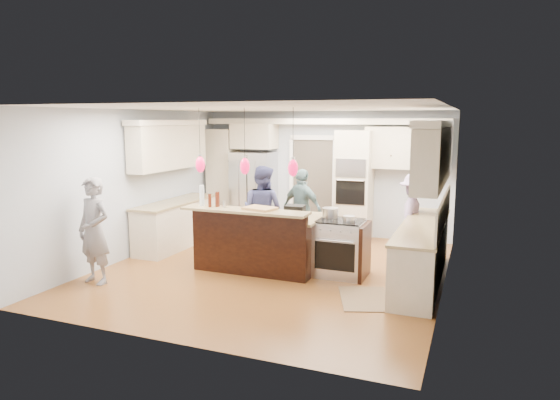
# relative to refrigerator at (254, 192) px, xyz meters

# --- Properties ---
(ground_plane) EXTENTS (6.00, 6.00, 0.00)m
(ground_plane) POSITION_rel_refrigerator_xyz_m (1.55, -2.64, -0.90)
(ground_plane) COLOR #935E28
(ground_plane) RESTS_ON ground
(room_shell) EXTENTS (5.54, 6.04, 2.72)m
(room_shell) POSITION_rel_refrigerator_xyz_m (1.55, -2.64, 0.92)
(room_shell) COLOR #B2BCC6
(room_shell) RESTS_ON ground
(refrigerator) EXTENTS (0.90, 0.70, 1.80)m
(refrigerator) POSITION_rel_refrigerator_xyz_m (0.00, 0.00, 0.00)
(refrigerator) COLOR #B7B7BC
(refrigerator) RESTS_ON ground
(oven_column) EXTENTS (0.72, 0.69, 2.30)m
(oven_column) POSITION_rel_refrigerator_xyz_m (2.30, 0.03, 0.25)
(oven_column) COLOR beige
(oven_column) RESTS_ON ground
(back_upper_cabinets) EXTENTS (5.30, 0.61, 2.54)m
(back_upper_cabinets) POSITION_rel_refrigerator_xyz_m (0.80, 0.12, 0.77)
(back_upper_cabinets) COLOR beige
(back_upper_cabinets) RESTS_ON ground
(right_counter_run) EXTENTS (0.64, 3.10, 2.51)m
(right_counter_run) POSITION_rel_refrigerator_xyz_m (3.99, -2.34, 0.16)
(right_counter_run) COLOR beige
(right_counter_run) RESTS_ON ground
(left_cabinets) EXTENTS (0.64, 2.30, 2.51)m
(left_cabinets) POSITION_rel_refrigerator_xyz_m (-0.89, -1.84, 0.16)
(left_cabinets) COLOR beige
(left_cabinets) RESTS_ON ground
(kitchen_island) EXTENTS (2.10, 1.46, 1.12)m
(kitchen_island) POSITION_rel_refrigerator_xyz_m (1.30, -2.57, -0.41)
(kitchen_island) COLOR black
(kitchen_island) RESTS_ON ground
(island_range) EXTENTS (0.82, 0.71, 0.92)m
(island_range) POSITION_rel_refrigerator_xyz_m (2.71, -2.49, -0.44)
(island_range) COLOR #B7B7BC
(island_range) RESTS_ON ground
(pendant_lights) EXTENTS (1.75, 0.15, 1.03)m
(pendant_lights) POSITION_rel_refrigerator_xyz_m (1.30, -3.15, 0.90)
(pendant_lights) COLOR black
(pendant_lights) RESTS_ON ground
(person_bar_end) EXTENTS (0.66, 0.49, 1.66)m
(person_bar_end) POSITION_rel_refrigerator_xyz_m (-0.75, -4.26, -0.07)
(person_bar_end) COLOR gray
(person_bar_end) RESTS_ON ground
(person_far_left) EXTENTS (0.91, 0.75, 1.68)m
(person_far_left) POSITION_rel_refrigerator_xyz_m (1.00, -1.79, -0.06)
(person_far_left) COLOR navy
(person_far_left) RESTS_ON ground
(person_far_right) EXTENTS (1.00, 0.68, 1.57)m
(person_far_right) POSITION_rel_refrigerator_xyz_m (1.53, -1.04, -0.11)
(person_far_right) COLOR slate
(person_far_right) RESTS_ON ground
(person_range_side) EXTENTS (0.64, 1.07, 1.63)m
(person_range_side) POSITION_rel_refrigerator_xyz_m (3.73, -1.34, -0.09)
(person_range_side) COLOR #947BA5
(person_range_side) RESTS_ON ground
(floor_rug) EXTENTS (0.98, 1.18, 0.01)m
(floor_rug) POSITION_rel_refrigerator_xyz_m (3.30, -3.43, -0.89)
(floor_rug) COLOR olive
(floor_rug) RESTS_ON ground
(water_bottle) EXTENTS (0.09, 0.09, 0.34)m
(water_bottle) POSITION_rel_refrigerator_xyz_m (0.50, -3.13, 0.39)
(water_bottle) COLOR silver
(water_bottle) RESTS_ON kitchen_island
(beer_bottle_a) EXTENTS (0.07, 0.07, 0.23)m
(beer_bottle_a) POSITION_rel_refrigerator_xyz_m (0.78, -3.13, 0.34)
(beer_bottle_a) COLOR #491A0D
(beer_bottle_a) RESTS_ON kitchen_island
(beer_bottle_b) EXTENTS (0.06, 0.06, 0.22)m
(beer_bottle_b) POSITION_rel_refrigerator_xyz_m (0.69, -3.20, 0.33)
(beer_bottle_b) COLOR #491A0D
(beer_bottle_b) RESTS_ON kitchen_island
(beer_bottle_c) EXTENTS (0.07, 0.07, 0.24)m
(beer_bottle_c) POSITION_rel_refrigerator_xyz_m (0.77, -3.09, 0.34)
(beer_bottle_c) COLOR #491A0D
(beer_bottle_c) RESTS_ON kitchen_island
(drink_can) EXTENTS (0.07, 0.07, 0.11)m
(drink_can) POSITION_rel_refrigerator_xyz_m (0.92, -3.14, 0.28)
(drink_can) COLOR #B7B7BC
(drink_can) RESTS_ON kitchen_island
(cutting_board) EXTENTS (0.55, 0.44, 0.04)m
(cutting_board) POSITION_rel_refrigerator_xyz_m (1.53, -3.11, 0.24)
(cutting_board) COLOR tan
(cutting_board) RESTS_ON kitchen_island
(pot_large) EXTENTS (0.27, 0.27, 0.16)m
(pot_large) POSITION_rel_refrigerator_xyz_m (2.46, -2.33, 0.10)
(pot_large) COLOR #B7B7BC
(pot_large) RESTS_ON island_range
(pot_small) EXTENTS (0.19, 0.19, 0.10)m
(pot_small) POSITION_rel_refrigerator_xyz_m (2.84, -2.58, 0.07)
(pot_small) COLOR #B7B7BC
(pot_small) RESTS_ON island_range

